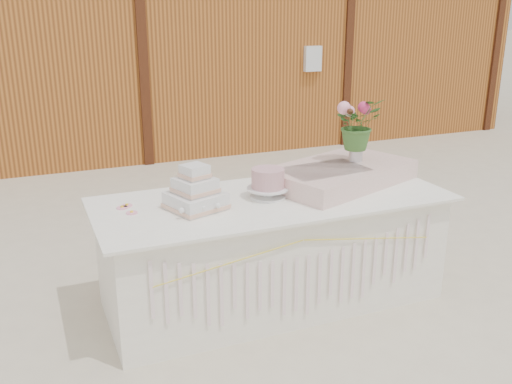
{
  "coord_description": "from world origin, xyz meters",
  "views": [
    {
      "loc": [
        -1.51,
        -3.32,
        2.0
      ],
      "look_at": [
        0.0,
        0.3,
        0.72
      ],
      "focal_mm": 40.0,
      "sensor_mm": 36.0,
      "label": 1
    }
  ],
  "objects": [
    {
      "name": "satin_runner",
      "position": [
        0.58,
        0.12,
        0.84
      ],
      "size": [
        1.24,
        0.97,
        0.14
      ],
      "primitive_type": "cube",
      "rotation": [
        0.0,
        0.0,
        0.35
      ],
      "color": "#F6D0C6",
      "rests_on": "cake_table"
    },
    {
      "name": "cake_table",
      "position": [
        0.0,
        -0.0,
        0.39
      ],
      "size": [
        2.4,
        1.0,
        0.77
      ],
      "color": "white",
      "rests_on": "ground"
    },
    {
      "name": "wedding_cake",
      "position": [
        -0.55,
        -0.01,
        0.87
      ],
      "size": [
        0.41,
        0.41,
        0.29
      ],
      "rotation": [
        0.0,
        0.0,
        0.33
      ],
      "color": "silver",
      "rests_on": "cake_table"
    },
    {
      "name": "flower_vase",
      "position": [
        0.75,
        0.18,
        0.98
      ],
      "size": [
        0.1,
        0.1,
        0.14
      ],
      "primitive_type": "cylinder",
      "color": "silver",
      "rests_on": "satin_runner"
    },
    {
      "name": "barn",
      "position": [
        -0.01,
        5.99,
        1.68
      ],
      "size": [
        12.6,
        4.6,
        3.3
      ],
      "color": "#AF6324",
      "rests_on": "ground"
    },
    {
      "name": "loose_flowers",
      "position": [
        -0.95,
        0.14,
        0.78
      ],
      "size": [
        0.27,
        0.38,
        0.02
      ],
      "primitive_type": null,
      "rotation": [
        0.0,
        0.0,
        -0.39
      ],
      "color": "pink",
      "rests_on": "cake_table"
    },
    {
      "name": "pink_cake_stand",
      "position": [
        -0.03,
        0.01,
        0.88
      ],
      "size": [
        0.28,
        0.28,
        0.2
      ],
      "color": "white",
      "rests_on": "cake_table"
    },
    {
      "name": "ground",
      "position": [
        0.0,
        0.0,
        0.0
      ],
      "size": [
        80.0,
        80.0,
        0.0
      ],
      "primitive_type": "plane",
      "color": "beige",
      "rests_on": "ground"
    },
    {
      "name": "bouquet",
      "position": [
        0.75,
        0.18,
        1.23
      ],
      "size": [
        0.37,
        0.33,
        0.38
      ],
      "primitive_type": "imported",
      "rotation": [
        0.0,
        0.0,
        0.12
      ],
      "color": "#366327",
      "rests_on": "flower_vase"
    }
  ]
}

